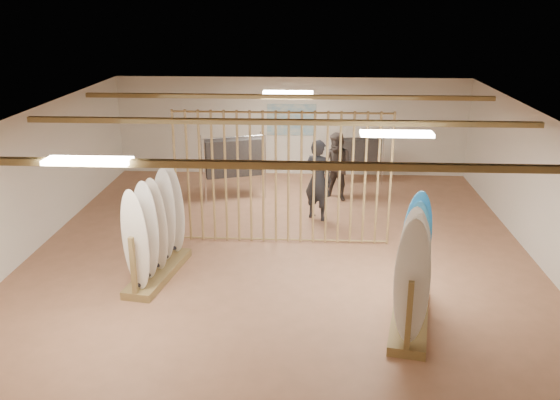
# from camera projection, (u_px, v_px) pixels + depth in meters

# --- Properties ---
(floor) EXTENTS (12.00, 12.00, 0.00)m
(floor) POSITION_uv_depth(u_px,v_px,m) (280.00, 257.00, 11.77)
(floor) COLOR #A67150
(floor) RESTS_ON ground
(ceiling) EXTENTS (12.00, 12.00, 0.00)m
(ceiling) POSITION_uv_depth(u_px,v_px,m) (280.00, 118.00, 10.87)
(ceiling) COLOR #989490
(ceiling) RESTS_ON ground
(wall_back) EXTENTS (12.00, 0.00, 12.00)m
(wall_back) POSITION_uv_depth(u_px,v_px,m) (291.00, 127.00, 17.00)
(wall_back) COLOR silver
(wall_back) RESTS_ON ground
(wall_front) EXTENTS (12.00, 0.00, 12.00)m
(wall_front) POSITION_uv_depth(u_px,v_px,m) (245.00, 381.00, 5.65)
(wall_front) COLOR silver
(wall_front) RESTS_ON ground
(wall_left) EXTENTS (0.00, 12.00, 12.00)m
(wall_left) POSITION_uv_depth(u_px,v_px,m) (25.00, 186.00, 11.59)
(wall_left) COLOR silver
(wall_left) RESTS_ON ground
(wall_right) EXTENTS (0.00, 12.00, 12.00)m
(wall_right) POSITION_uv_depth(u_px,v_px,m) (547.00, 195.00, 11.06)
(wall_right) COLOR silver
(wall_right) RESTS_ON ground
(ceiling_slats) EXTENTS (9.50, 6.12, 0.10)m
(ceiling_slats) POSITION_uv_depth(u_px,v_px,m) (280.00, 122.00, 10.90)
(ceiling_slats) COLOR olive
(ceiling_slats) RESTS_ON ground
(light_panels) EXTENTS (1.20, 0.35, 0.06)m
(light_panels) POSITION_uv_depth(u_px,v_px,m) (280.00, 121.00, 10.89)
(light_panels) COLOR white
(light_panels) RESTS_ON ground
(bamboo_partition) EXTENTS (4.45, 0.05, 2.78)m
(bamboo_partition) POSITION_uv_depth(u_px,v_px,m) (282.00, 178.00, 12.08)
(bamboo_partition) COLOR tan
(bamboo_partition) RESTS_ON ground
(poster) EXTENTS (1.40, 0.03, 0.90)m
(poster) POSITION_uv_depth(u_px,v_px,m) (292.00, 120.00, 16.92)
(poster) COLOR teal
(poster) RESTS_ON ground
(rack_left) EXTENTS (0.85, 2.09, 1.94)m
(rack_left) POSITION_uv_depth(u_px,v_px,m) (157.00, 243.00, 10.75)
(rack_left) COLOR olive
(rack_left) RESTS_ON floor
(rack_right) EXTENTS (0.95, 2.17, 2.00)m
(rack_right) POSITION_uv_depth(u_px,v_px,m) (412.00, 284.00, 9.17)
(rack_right) COLOR olive
(rack_right) RESTS_ON floor
(clothing_rack_a) EXTENTS (1.48, 0.85, 1.66)m
(clothing_rack_a) POSITION_uv_depth(u_px,v_px,m) (233.00, 157.00, 14.94)
(clothing_rack_a) COLOR silver
(clothing_rack_a) RESTS_ON floor
(clothing_rack_b) EXTENTS (1.24, 0.55, 1.36)m
(clothing_rack_b) POSITION_uv_depth(u_px,v_px,m) (359.00, 153.00, 16.19)
(clothing_rack_b) COLOR silver
(clothing_rack_b) RESTS_ON floor
(shopper_a) EXTENTS (0.94, 0.86, 2.13)m
(shopper_a) POSITION_uv_depth(u_px,v_px,m) (318.00, 175.00, 13.52)
(shopper_a) COLOR #23242A
(shopper_a) RESTS_ON floor
(shopper_b) EXTENTS (1.19, 1.10, 1.96)m
(shopper_b) POSITION_uv_depth(u_px,v_px,m) (338.00, 163.00, 14.84)
(shopper_b) COLOR #3A312D
(shopper_b) RESTS_ON floor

